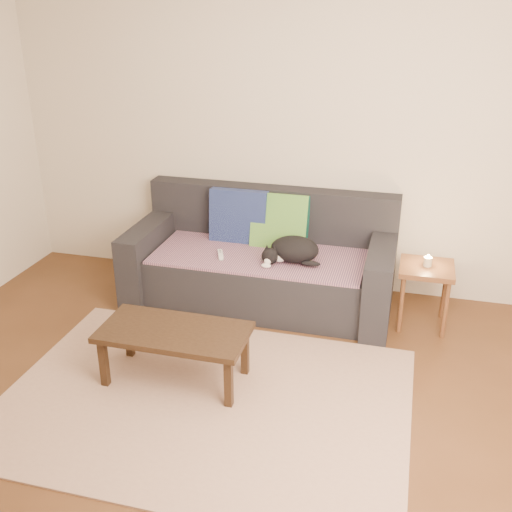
# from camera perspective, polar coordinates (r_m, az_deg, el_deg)

# --- Properties ---
(ground) EXTENTS (4.50, 4.50, 0.00)m
(ground) POSITION_cam_1_polar(r_m,az_deg,el_deg) (3.74, -5.70, -14.90)
(ground) COLOR brown
(ground) RESTS_ON ground
(back_wall) EXTENTS (4.50, 0.04, 2.60)m
(back_wall) POSITION_cam_1_polar(r_m,az_deg,el_deg) (4.95, 1.88, 11.66)
(back_wall) COLOR beige
(back_wall) RESTS_ON ground
(sofa) EXTENTS (2.10, 0.94, 0.87)m
(sofa) POSITION_cam_1_polar(r_m,az_deg,el_deg) (4.86, 0.57, -0.86)
(sofa) COLOR #232328
(sofa) RESTS_ON ground
(throw_blanket) EXTENTS (1.66, 0.74, 0.02)m
(throw_blanket) POSITION_cam_1_polar(r_m,az_deg,el_deg) (4.73, 0.29, 0.03)
(throw_blanket) COLOR #422B52
(throw_blanket) RESTS_ON sofa
(cushion_navy) EXTENTS (0.48, 0.17, 0.49)m
(cushion_navy) POSITION_cam_1_polar(r_m,az_deg,el_deg) (4.95, -1.64, 3.60)
(cushion_navy) COLOR #11184D
(cushion_navy) RESTS_ON throw_blanket
(cushion_green) EXTENTS (0.46, 0.23, 0.47)m
(cushion_green) POSITION_cam_1_polar(r_m,az_deg,el_deg) (4.87, 2.28, 3.24)
(cushion_green) COLOR #0C5042
(cushion_green) RESTS_ON throw_blanket
(cat) EXTENTS (0.45, 0.33, 0.20)m
(cat) POSITION_cam_1_polar(r_m,az_deg,el_deg) (4.58, 3.50, 0.57)
(cat) COLOR black
(cat) RESTS_ON throw_blanket
(wii_remote_a) EXTENTS (0.09, 0.15, 0.03)m
(wii_remote_a) POSITION_cam_1_polar(r_m,az_deg,el_deg) (4.70, -3.40, 0.14)
(wii_remote_a) COLOR white
(wii_remote_a) RESTS_ON throw_blanket
(wii_remote_b) EXTENTS (0.04, 0.15, 0.03)m
(wii_remote_b) POSITION_cam_1_polar(r_m,az_deg,el_deg) (4.69, 0.94, 0.12)
(wii_remote_b) COLOR white
(wii_remote_b) RESTS_ON throw_blanket
(side_table) EXTENTS (0.39, 0.39, 0.49)m
(side_table) POSITION_cam_1_polar(r_m,az_deg,el_deg) (4.62, 15.87, -1.90)
(side_table) COLOR brown
(side_table) RESTS_ON ground
(candle) EXTENTS (0.06, 0.06, 0.09)m
(candle) POSITION_cam_1_polar(r_m,az_deg,el_deg) (4.57, 16.04, -0.49)
(candle) COLOR beige
(candle) RESTS_ON side_table
(rug) EXTENTS (2.50, 1.80, 0.01)m
(rug) POSITION_cam_1_polar(r_m,az_deg,el_deg) (3.84, -4.91, -13.51)
(rug) COLOR tan
(rug) RESTS_ON ground
(coffee_table) EXTENTS (0.95, 0.47, 0.38)m
(coffee_table) POSITION_cam_1_polar(r_m,az_deg,el_deg) (3.87, -7.80, -7.58)
(coffee_table) COLOR #332313
(coffee_table) RESTS_ON rug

